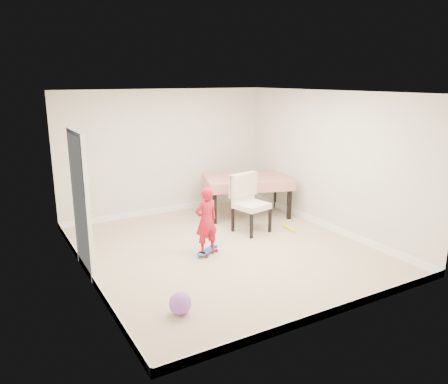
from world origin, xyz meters
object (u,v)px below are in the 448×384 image
dining_table (247,196)px  balloon (180,303)px  skateboard (208,252)px  dining_chair (252,204)px  child (206,223)px

dining_table → balloon: 4.17m
balloon → skateboard: bearing=52.0°
dining_chair → skateboard: bearing=-167.8°
skateboard → balloon: bearing=-155.4°
dining_table → skateboard: size_ratio=3.40×
skateboard → balloon: size_ratio=1.83×
skateboard → balloon: (-1.17, -1.50, 0.10)m
child → skateboard: bearing=-164.5°
child → dining_table: bearing=-144.3°
dining_table → child: 2.31m
dining_chair → child: size_ratio=0.99×
dining_table → dining_chair: (-0.51, -0.94, 0.14)m
dining_table → balloon: bearing=-115.2°
child → balloon: 1.92m
dining_chair → child: bearing=-167.9°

